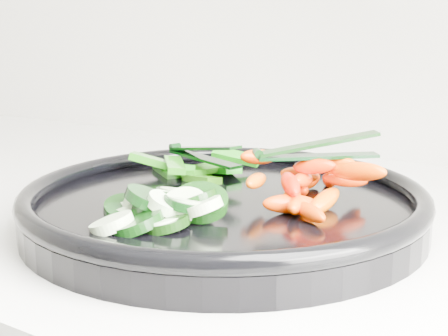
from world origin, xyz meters
The scene contains 6 objects.
veggie_tray centered at (0.31, 1.63, 0.95)m, with size 0.48×0.48×0.04m.
cucumber_pile centered at (0.29, 1.56, 0.96)m, with size 0.12×0.13×0.04m.
carrot_pile centered at (0.38, 1.66, 0.97)m, with size 0.15×0.15×0.05m.
pepper_pile centered at (0.23, 1.69, 0.96)m, with size 0.12×0.11×0.03m.
tong_carrot centered at (0.39, 1.66, 1.00)m, with size 0.10×0.09×0.02m.
tong_pepper centered at (0.24, 1.70, 0.98)m, with size 0.11×0.05×0.02m.
Camera 1 is at (0.62, 1.16, 1.11)m, focal length 50.00 mm.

